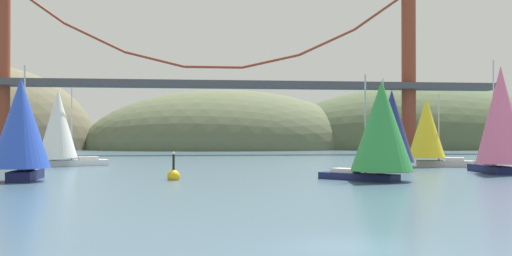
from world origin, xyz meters
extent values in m
plane|color=#426075|center=(0.00, 0.00, 0.00)|extent=(360.00, 360.00, 0.00)
ellipsoid|color=#4C5B3D|center=(60.00, 135.00, 0.00)|extent=(88.60, 44.00, 33.66)
ellipsoid|color=#5B6647|center=(5.00, 135.00, 0.00)|extent=(72.81, 44.00, 30.52)
cylinder|color=brown|center=(-38.83, 95.00, 16.14)|extent=(2.80, 2.80, 32.28)
cylinder|color=brown|center=(38.83, 95.00, 16.14)|extent=(2.80, 2.80, 32.28)
cube|color=#47474C|center=(0.00, 95.00, 13.37)|extent=(113.66, 6.00, 1.20)
cylinder|color=brown|center=(-33.28, 95.00, 28.38)|extent=(11.38, 0.50, 8.20)
cylinder|color=brown|center=(-22.19, 95.00, 21.89)|extent=(11.31, 0.50, 5.65)
cylinder|color=brown|center=(-11.09, 95.00, 17.99)|extent=(11.21, 0.50, 3.08)
cylinder|color=brown|center=(0.00, 95.00, 16.69)|extent=(11.09, 0.50, 0.50)
cylinder|color=brown|center=(11.09, 95.00, 17.99)|extent=(11.21, 0.50, 3.08)
cylinder|color=brown|center=(22.19, 95.00, 21.89)|extent=(11.31, 0.50, 5.65)
cylinder|color=brown|center=(33.28, 95.00, 28.38)|extent=(11.38, 0.50, 8.20)
cube|color=#191E4C|center=(8.79, 29.01, 0.29)|extent=(6.00, 6.29, 0.58)
cube|color=beige|center=(7.94, 29.93, 0.76)|extent=(2.49, 2.54, 0.36)
cylinder|color=#B2B2B7|center=(9.26, 28.50, 4.71)|extent=(0.14, 0.14, 8.26)
cone|color=green|center=(10.29, 27.38, 4.58)|extent=(7.18, 7.18, 7.39)
cube|color=#191E4C|center=(-19.03, 32.70, 0.41)|extent=(2.18, 6.50, 0.82)
cube|color=beige|center=(-19.08, 33.85, 1.00)|extent=(1.53, 2.12, 0.36)
cylinder|color=#B2B2B7|center=(-19.00, 32.05, 5.23)|extent=(0.14, 0.14, 8.81)
cone|color=blue|center=(-18.94, 30.64, 4.79)|extent=(4.89, 4.89, 7.34)
cube|color=#B7B2A8|center=(24.56, 47.04, 0.39)|extent=(6.61, 4.39, 0.77)
cube|color=beige|center=(25.61, 46.59, 0.95)|extent=(2.47, 2.22, 0.36)
cylinder|color=#B2B2B7|center=(23.98, 47.30, 4.67)|extent=(0.14, 0.14, 7.81)
cone|color=yellow|center=(22.71, 47.86, 4.62)|extent=(5.65, 5.65, 7.09)
cube|color=#B7B2A8|center=(14.00, 39.15, 0.33)|extent=(6.41, 4.95, 0.65)
cube|color=beige|center=(13.00, 38.51, 0.83)|extent=(2.44, 2.19, 0.36)
cylinder|color=#B2B2B7|center=(14.55, 39.51, 5.10)|extent=(0.14, 0.14, 8.90)
cone|color=navy|center=(15.76, 40.30, 4.72)|extent=(6.29, 6.29, 7.53)
cube|color=white|center=(-18.53, 54.89, 0.37)|extent=(7.46, 4.19, 0.74)
cube|color=beige|center=(-17.30, 55.26, 0.92)|extent=(2.67, 2.29, 0.36)
cylinder|color=#B2B2B7|center=(-19.21, 54.69, 5.12)|extent=(0.14, 0.14, 8.75)
cone|color=white|center=(-20.71, 54.24, 5.15)|extent=(5.64, 5.64, 8.22)
cube|color=#191E4C|center=(24.80, 36.90, 0.37)|extent=(2.55, 7.62, 0.73)
cube|color=beige|center=(24.92, 38.24, 0.91)|extent=(1.64, 2.51, 0.36)
cylinder|color=#B2B2B7|center=(24.74, 36.15, 5.96)|extent=(0.14, 0.14, 10.46)
cone|color=pink|center=(24.59, 34.51, 5.74)|extent=(5.08, 5.08, 9.42)
sphere|color=gold|center=(-6.63, 31.02, 0.30)|extent=(1.10, 1.10, 1.10)
cylinder|color=black|center=(-6.63, 31.02, 1.35)|extent=(0.20, 0.20, 1.60)
sphere|color=#F2EA99|center=(-6.63, 31.02, 2.27)|extent=(0.24, 0.24, 0.24)
camera|label=1|loc=(-5.86, -20.18, 3.88)|focal=42.26mm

